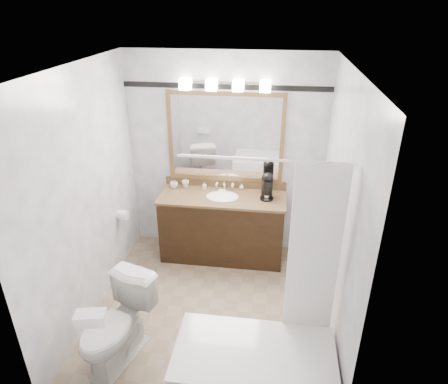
{
  "coord_description": "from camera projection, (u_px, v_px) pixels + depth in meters",
  "views": [
    {
      "loc": [
        0.6,
        -3.24,
        3.0
      ],
      "look_at": [
        0.11,
        0.35,
        1.23
      ],
      "focal_mm": 32.0,
      "sensor_mm": 36.0,
      "label": 1
    }
  ],
  "objects": [
    {
      "name": "toilet",
      "position": [
        116.0,
        326.0,
        3.52
      ],
      "size": [
        0.65,
        0.87,
        0.79
      ],
      "primitive_type": "imported",
      "rotation": [
        0.0,
        0.0,
        -0.3
      ],
      "color": "white",
      "rests_on": "ground"
    },
    {
      "name": "tissue_box",
      "position": [
        90.0,
        318.0,
        3.0
      ],
      "size": [
        0.25,
        0.17,
        0.09
      ],
      "primitive_type": "cube",
      "rotation": [
        0.0,
        0.0,
        0.2
      ],
      "color": "white",
      "rests_on": "toilet"
    },
    {
      "name": "soap_bottle_a",
      "position": [
        204.0,
        186.0,
        4.97
      ],
      "size": [
        0.05,
        0.05,
        0.09
      ],
      "primitive_type": "imported",
      "rotation": [
        0.0,
        0.0,
        -0.17
      ],
      "color": "white",
      "rests_on": "vanity"
    },
    {
      "name": "coffee_maker",
      "position": [
        267.0,
        185.0,
        4.71
      ],
      "size": [
        0.16,
        0.21,
        0.31
      ],
      "rotation": [
        0.0,
        0.0,
        0.04
      ],
      "color": "black",
      "rests_on": "vanity"
    },
    {
      "name": "tp_roll",
      "position": [
        123.0,
        215.0,
        4.7
      ],
      "size": [
        0.11,
        0.12,
        0.12
      ],
      "primitive_type": "cylinder",
      "rotation": [
        0.0,
        1.57,
        0.0
      ],
      "color": "white",
      "rests_on": "room"
    },
    {
      "name": "bathtub",
      "position": [
        257.0,
        365.0,
        3.29
      ],
      "size": [
        1.3,
        0.75,
        1.96
      ],
      "color": "white",
      "rests_on": "ground"
    },
    {
      "name": "cup_right",
      "position": [
        185.0,
        184.0,
        5.03
      ],
      "size": [
        0.11,
        0.11,
        0.08
      ],
      "primitive_type": "imported",
      "rotation": [
        0.0,
        0.0,
        0.24
      ],
      "color": "white",
      "rests_on": "vanity"
    },
    {
      "name": "soap_bottle_b",
      "position": [
        242.0,
        187.0,
        4.96
      ],
      "size": [
        0.08,
        0.08,
        0.07
      ],
      "primitive_type": "imported",
      "rotation": [
        0.0,
        0.0,
        0.41
      ],
      "color": "white",
      "rests_on": "vanity"
    },
    {
      "name": "vanity_light_bar",
      "position": [
        225.0,
        85.0,
        4.44
      ],
      "size": [
        1.02,
        0.14,
        0.12
      ],
      "color": "silver",
      "rests_on": "room"
    },
    {
      "name": "soap_bar",
      "position": [
        222.0,
        191.0,
        4.91
      ],
      "size": [
        0.08,
        0.06,
        0.03
      ],
      "primitive_type": "cube",
      "rotation": [
        0.0,
        0.0,
        -0.1
      ],
      "color": "#EAEAC1",
      "rests_on": "vanity"
    },
    {
      "name": "cup_left",
      "position": [
        174.0,
        185.0,
        5.01
      ],
      "size": [
        0.11,
        0.11,
        0.08
      ],
      "primitive_type": "imported",
      "rotation": [
        0.0,
        0.0,
        -0.15
      ],
      "color": "white",
      "rests_on": "vanity"
    },
    {
      "name": "vanity",
      "position": [
        222.0,
        225.0,
        4.99
      ],
      "size": [
        1.53,
        0.58,
        0.97
      ],
      "color": "black",
      "rests_on": "ground"
    },
    {
      "name": "mirror",
      "position": [
        225.0,
        138.0,
        4.76
      ],
      "size": [
        1.4,
        0.04,
        1.1
      ],
      "color": "olive",
      "rests_on": "room"
    },
    {
      "name": "room",
      "position": [
        207.0,
        206.0,
        3.73
      ],
      "size": [
        2.42,
        2.62,
        2.52
      ],
      "color": "#8B765E",
      "rests_on": "ground"
    },
    {
      "name": "accent_stripe",
      "position": [
        226.0,
        87.0,
        4.51
      ],
      "size": [
        2.4,
        0.01,
        0.06
      ],
      "primitive_type": "cube",
      "color": "black",
      "rests_on": "room"
    }
  ]
}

